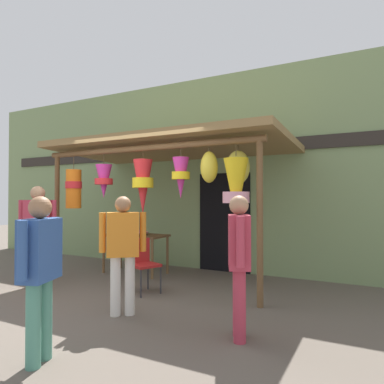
# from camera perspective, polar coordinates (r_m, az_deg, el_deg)

# --- Properties ---
(ground_plane) EXTENTS (30.00, 30.00, 0.00)m
(ground_plane) POSITION_cam_1_polar(r_m,az_deg,el_deg) (5.86, -9.54, -15.72)
(ground_plane) COLOR #60564C
(shop_facade) EXTENTS (12.55, 0.29, 4.04)m
(shop_facade) POSITION_cam_1_polar(r_m,az_deg,el_deg) (7.66, 1.19, 2.96)
(shop_facade) COLOR #7A9360
(shop_facade) RESTS_ON ground_plane
(market_stall_canopy) EXTENTS (4.46, 2.60, 2.56)m
(market_stall_canopy) POSITION_cam_1_polar(r_m,az_deg,el_deg) (6.48, -3.08, 5.36)
(market_stall_canopy) COLOR brown
(market_stall_canopy) RESTS_ON ground_plane
(display_table) EXTENTS (1.27, 0.63, 0.77)m
(display_table) POSITION_cam_1_polar(r_m,az_deg,el_deg) (7.18, -9.12, -7.48)
(display_table) COLOR brown
(display_table) RESTS_ON ground_plane
(flower_heap_on_table) EXTENTS (0.66, 0.46, 0.10)m
(flower_heap_on_table) POSITION_cam_1_polar(r_m,az_deg,el_deg) (7.10, -9.39, -6.39)
(flower_heap_on_table) COLOR pink
(flower_heap_on_table) RESTS_ON display_table
(folding_chair) EXTENTS (0.52, 0.52, 0.84)m
(folding_chair) POSITION_cam_1_polar(r_m,az_deg,el_deg) (5.76, -8.06, -10.86)
(folding_chair) COLOR #AD1E1E
(folding_chair) RESTS_ON ground_plane
(vendor_in_orange) EXTENTS (0.48, 0.42, 1.51)m
(vendor_in_orange) POSITION_cam_1_polar(r_m,az_deg,el_deg) (4.65, -11.08, -8.46)
(vendor_in_orange) COLOR silver
(vendor_in_orange) RESTS_ON ground_plane
(customer_foreground) EXTENTS (0.34, 0.56, 1.51)m
(customer_foreground) POSITION_cam_1_polar(r_m,az_deg,el_deg) (3.55, -23.33, -10.80)
(customer_foreground) COLOR #4C8E7A
(customer_foreground) RESTS_ON ground_plane
(shopper_by_bananas) EXTENTS (0.36, 0.55, 1.52)m
(shopper_by_bananas) POSITION_cam_1_polar(r_m,az_deg,el_deg) (3.84, 7.58, -10.01)
(shopper_by_bananas) COLOR #B23347
(shopper_by_bananas) RESTS_ON ground_plane
(passerby_at_right) EXTENTS (0.50, 0.41, 1.69)m
(passerby_at_right) POSITION_cam_1_polar(r_m,az_deg,el_deg) (6.34, -23.63, -5.34)
(passerby_at_right) COLOR orange
(passerby_at_right) RESTS_ON ground_plane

